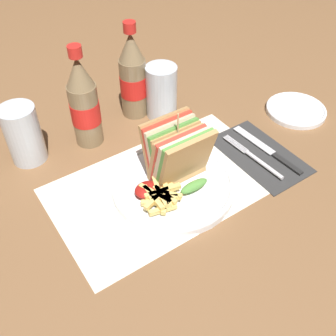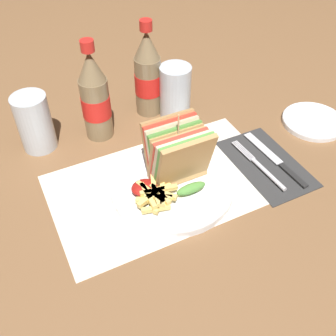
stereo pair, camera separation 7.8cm
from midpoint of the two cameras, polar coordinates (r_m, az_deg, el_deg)
The scene contains 14 objects.
ground_plane at distance 0.81m, azimuth -2.66°, elevation -2.37°, with size 4.00×4.00×0.00m, color brown.
placemat at distance 0.80m, azimuth -2.92°, elevation -2.63°, with size 0.46×0.28×0.00m.
plate_main at distance 0.79m, azimuth -2.02°, elevation -2.52°, with size 0.25×0.25×0.02m.
club_sandwich at distance 0.77m, azimuth -1.51°, elevation 1.98°, with size 0.11×0.12×0.15m.
fries_pile at distance 0.74m, azimuth -4.11°, elevation -4.28°, with size 0.09×0.09×0.02m.
ketchup_blob at distance 0.76m, azimuth -5.98°, elevation -3.29°, with size 0.05×0.04×0.02m.
napkin at distance 0.89m, azimuth 10.69°, elevation 1.84°, with size 0.13×0.22×0.00m.
fork at distance 0.86m, azimuth 10.42°, elevation 1.01°, with size 0.02×0.17×0.01m.
knife at distance 0.89m, azimuth 11.89°, elevation 2.47°, with size 0.02×0.20×0.00m.
coke_bottle_near at distance 0.88m, azimuth -14.64°, elevation 8.88°, with size 0.06×0.06×0.23m.
coke_bottle_far at distance 0.95m, azimuth -7.52°, elevation 12.84°, with size 0.06×0.06×0.23m.
glass_near at distance 0.96m, azimuth -3.32°, elevation 10.44°, with size 0.08×0.08×0.13m.
glass_far at distance 0.90m, azimuth -22.51°, elevation 4.00°, with size 0.08×0.08×0.13m.
side_saucer at distance 1.03m, azimuth 16.03°, elevation 8.05°, with size 0.15×0.15×0.01m.
Camera 1 is at (-0.32, -0.47, 0.58)m, focal length 42.00 mm.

